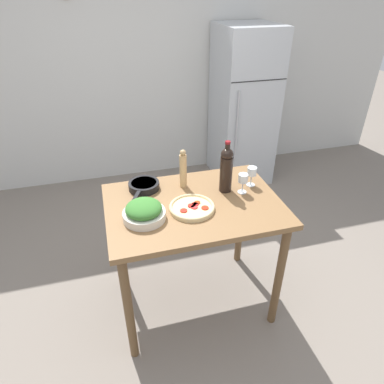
# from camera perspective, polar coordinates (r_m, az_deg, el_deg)

# --- Properties ---
(ground_plane) EXTENTS (14.00, 14.00, 0.00)m
(ground_plane) POSITION_cam_1_polar(r_m,az_deg,el_deg) (2.80, 0.22, -17.43)
(ground_plane) COLOR slate
(wall_back) EXTENTS (6.40, 0.08, 2.60)m
(wall_back) POSITION_cam_1_polar(r_m,az_deg,el_deg) (4.06, -8.66, 19.97)
(wall_back) COLOR silver
(wall_back) RESTS_ON ground_plane
(refrigerator) EXTENTS (0.62, 0.72, 1.74)m
(refrigerator) POSITION_cam_1_polar(r_m,az_deg,el_deg) (4.09, 8.51, 13.79)
(refrigerator) COLOR #B7BCC1
(refrigerator) RESTS_ON ground_plane
(prep_counter) EXTENTS (1.12, 0.79, 0.91)m
(prep_counter) POSITION_cam_1_polar(r_m,az_deg,el_deg) (2.27, 0.27, -4.60)
(prep_counter) COLOR brown
(prep_counter) RESTS_ON ground_plane
(wine_bottle) EXTENTS (0.08, 0.08, 0.36)m
(wine_bottle) POSITION_cam_1_polar(r_m,az_deg,el_deg) (2.25, 5.73, 3.88)
(wine_bottle) COLOR black
(wine_bottle) RESTS_ON prep_counter
(wine_glass_near) EXTENTS (0.06, 0.06, 0.14)m
(wine_glass_near) POSITION_cam_1_polar(r_m,az_deg,el_deg) (2.28, 8.51, 2.10)
(wine_glass_near) COLOR silver
(wine_glass_near) RESTS_ON prep_counter
(wine_glass_far) EXTENTS (0.06, 0.06, 0.14)m
(wine_glass_far) POSITION_cam_1_polar(r_m,az_deg,el_deg) (2.37, 9.94, 3.23)
(wine_glass_far) COLOR silver
(wine_glass_far) RESTS_ON prep_counter
(pepper_mill) EXTENTS (0.05, 0.05, 0.28)m
(pepper_mill) POSITION_cam_1_polar(r_m,az_deg,el_deg) (2.31, -1.49, 3.86)
(pepper_mill) COLOR tan
(pepper_mill) RESTS_ON prep_counter
(salad_bowl) EXTENTS (0.26, 0.26, 0.12)m
(salad_bowl) POSITION_cam_1_polar(r_m,az_deg,el_deg) (2.05, -8.01, -3.23)
(salad_bowl) COLOR silver
(salad_bowl) RESTS_ON prep_counter
(homemade_pizza) EXTENTS (0.28, 0.28, 0.03)m
(homemade_pizza) POSITION_cam_1_polar(r_m,az_deg,el_deg) (2.13, -0.01, -2.58)
(homemade_pizza) COLOR #DBC189
(homemade_pizza) RESTS_ON prep_counter
(cast_iron_skillet) EXTENTS (0.22, 0.32, 0.05)m
(cast_iron_skillet) POSITION_cam_1_polar(r_m,az_deg,el_deg) (2.35, -8.03, 1.09)
(cast_iron_skillet) COLOR black
(cast_iron_skillet) RESTS_ON prep_counter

